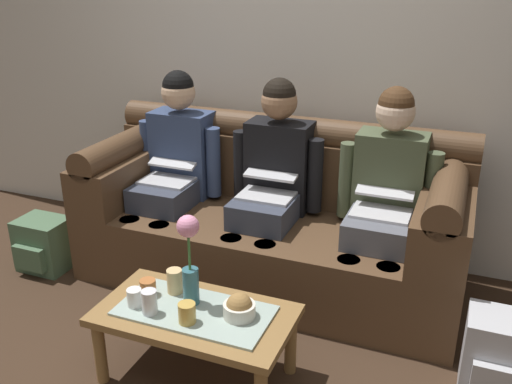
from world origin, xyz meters
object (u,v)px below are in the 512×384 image
cup_far_right (187,313)px  backpack_left (44,245)px  couch (272,221)px  cup_near_right (148,287)px  person_left (174,163)px  cup_far_center (134,298)px  coffee_table (195,321)px  cup_near_left (175,281)px  person_right (386,192)px  cup_far_left (149,302)px  person_middle (273,177)px  backpack_right (497,358)px  snack_bowl (239,308)px  flower_vase (189,256)px

cup_far_right → backpack_left: cup_far_right is taller
couch → cup_near_right: size_ratio=29.00×
person_left → cup_far_center: bearing=-70.2°
coffee_table → cup_near_left: cup_near_left is taller
person_left → person_right: bearing=-0.0°
cup_far_right → cup_far_left: bearing=-179.6°
cup_near_right → person_right: bearing=46.9°
person_left → person_middle: same height
coffee_table → cup_far_right: size_ratio=9.71×
backpack_right → backpack_left: backpack_right is taller
cup_far_center → cup_far_left: (0.10, -0.03, 0.01)m
backpack_right → coffee_table: bearing=-163.4°
snack_bowl → backpack_right: 1.16m
backpack_right → cup_near_right: bearing=-167.2°
cup_near_right → snack_bowl: bearing=-0.6°
person_right → cup_far_right: size_ratio=13.29×
couch → flower_vase: couch is taller
person_middle → person_right: bearing=0.0°
coffee_table → cup_near_right: (-0.26, 0.03, 0.10)m
coffee_table → backpack_right: size_ratio=2.24×
coffee_table → cup_near_right: 0.28m
snack_bowl → cup_far_right: bearing=-147.8°
coffee_table → person_left: bearing=123.0°
coffee_table → backpack_left: 1.49m
person_right → person_left: bearing=180.0°
coffee_table → cup_near_left: 0.22m
cup_far_center → backpack_left: 1.29m
cup_far_left → flower_vase: bearing=46.9°
couch → coffee_table: (-0.00, -1.01, -0.06)m
cup_near_left → backpack_left: (-1.22, 0.46, -0.26)m
backpack_left → couch: bearing=18.5°
cup_far_center → cup_far_right: cup_far_right is taller
flower_vase → backpack_right: flower_vase is taller
cup_far_center → person_right: bearing=49.5°
cup_far_center → couch: bearing=76.2°
flower_vase → backpack_left: 1.50m
snack_bowl → cup_far_center: size_ratio=1.70×
person_middle → cup_far_left: bearing=-98.8°
snack_bowl → cup_far_center: snack_bowl is taller
cup_near_left → person_right: bearing=48.4°
flower_vase → cup_far_right: bearing=-69.1°
person_middle → backpack_left: bearing=-161.7°
person_middle → snack_bowl: 1.03m
person_left → flower_vase: 1.15m
person_middle → cup_far_left: size_ratio=10.78×
coffee_table → cup_far_left: bearing=-150.5°
person_right → flower_vase: 1.19m
person_right → flower_vase: bearing=-125.8°
snack_bowl → backpack_left: size_ratio=0.43×
person_left → backpack_right: (1.95, -0.63, -0.46)m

